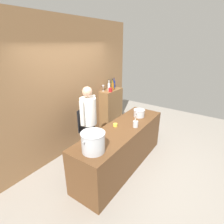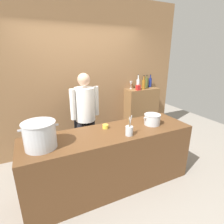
{
  "view_description": "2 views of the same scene",
  "coord_description": "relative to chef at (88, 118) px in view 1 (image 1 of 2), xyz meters",
  "views": [
    {
      "loc": [
        -2.69,
        -1.6,
        2.51
      ],
      "look_at": [
        0.24,
        0.41,
        1.07
      ],
      "focal_mm": 28.19,
      "sensor_mm": 36.0,
      "label": 1
    },
    {
      "loc": [
        -0.96,
        -2.08,
        1.97
      ],
      "look_at": [
        0.19,
        0.35,
        1.07
      ],
      "focal_mm": 28.36,
      "sensor_mm": 36.0,
      "label": 2
    }
  ],
  "objects": [
    {
      "name": "butter_jar",
      "position": [
        0.12,
        -0.61,
        -0.04
      ],
      "size": [
        0.09,
        0.09,
        0.06
      ],
      "primitive_type": "cylinder",
      "color": "yellow",
      "rests_on": "prep_counter"
    },
    {
      "name": "utensil_crock",
      "position": [
        0.32,
        -0.96,
        0.01
      ],
      "size": [
        0.1,
        0.1,
        0.29
      ],
      "color": "#B7BABF",
      "rests_on": "prep_counter"
    },
    {
      "name": "chef",
      "position": [
        0.0,
        0.0,
        0.0
      ],
      "size": [
        0.53,
        0.38,
        1.66
      ],
      "rotation": [
        0.0,
        0.0,
        3.29
      ],
      "color": "black",
      "rests_on": "ground_plane"
    },
    {
      "name": "spice_tin_red",
      "position": [
        1.3,
        0.33,
        0.29
      ],
      "size": [
        0.08,
        0.08,
        0.11
      ],
      "primitive_type": "cube",
      "color": "red",
      "rests_on": "bar_cabinet"
    },
    {
      "name": "wine_bottle_clear",
      "position": [
        1.35,
        0.41,
        0.35
      ],
      "size": [
        0.07,
        0.07,
        0.32
      ],
      "color": "silver",
      "rests_on": "bar_cabinet"
    },
    {
      "name": "bar_cabinet",
      "position": [
        1.48,
        0.43,
        -0.36
      ],
      "size": [
        0.76,
        0.32,
        1.2
      ],
      "primitive_type": "cube",
      "color": "brown",
      "rests_on": "ground_plane"
    },
    {
      "name": "wine_bottle_cobalt",
      "position": [
        1.75,
        0.51,
        0.35
      ],
      "size": [
        0.07,
        0.07,
        0.29
      ],
      "color": "navy",
      "rests_on": "bar_cabinet"
    },
    {
      "name": "stockpot_small",
      "position": [
        0.84,
        -0.78,
        0.02
      ],
      "size": [
        0.32,
        0.25,
        0.17
      ],
      "color": "#B7BABF",
      "rests_on": "prep_counter"
    },
    {
      "name": "wine_bottle_olive",
      "position": [
        1.63,
        0.5,
        0.35
      ],
      "size": [
        0.07,
        0.07,
        0.28
      ],
      "color": "#475123",
      "rests_on": "bar_cabinet"
    },
    {
      "name": "brick_back_panel",
      "position": [
        0.14,
        0.64,
        0.54
      ],
      "size": [
        4.4,
        0.1,
        3.0
      ],
      "primitive_type": "cube",
      "color": "olive",
      "rests_on": "ground_plane"
    },
    {
      "name": "prep_counter",
      "position": [
        0.14,
        -0.76,
        -0.51
      ],
      "size": [
        2.45,
        0.7,
        0.9
      ],
      "primitive_type": "cube",
      "color": "brown",
      "rests_on": "ground_plane"
    },
    {
      "name": "wine_glass_tall",
      "position": [
        1.24,
        0.53,
        0.36
      ],
      "size": [
        0.07,
        0.07,
        0.17
      ],
      "color": "silver",
      "rests_on": "bar_cabinet"
    },
    {
      "name": "stockpot_large",
      "position": [
        -0.79,
        -0.8,
        0.1
      ],
      "size": [
        0.44,
        0.38,
        0.32
      ],
      "color": "#B7BABF",
      "rests_on": "prep_counter"
    },
    {
      "name": "ground_plane",
      "position": [
        0.14,
        -0.76,
        -0.96
      ],
      "size": [
        8.0,
        8.0,
        0.0
      ],
      "primitive_type": "plane",
      "color": "gray"
    },
    {
      "name": "wine_bottle_amber",
      "position": [
        1.46,
        0.37,
        0.35
      ],
      "size": [
        0.08,
        0.08,
        0.3
      ],
      "color": "#8C5919",
      "rests_on": "bar_cabinet"
    }
  ]
}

